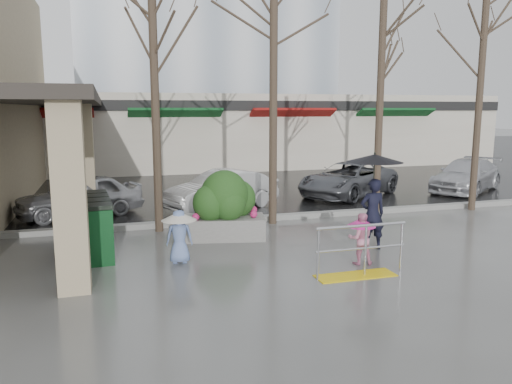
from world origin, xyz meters
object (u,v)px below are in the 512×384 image
tree_east (484,38)px  planter (225,206)px  child_blue (179,230)px  car_b (222,190)px  woman (373,190)px  car_a (80,196)px  news_boxes (99,225)px  tree_midwest (274,33)px  car_c (348,179)px  car_d (467,175)px  tree_west (153,34)px  tree_mideast (382,52)px  child_pink (361,235)px  handrail (359,257)px

tree_east → planter: 9.70m
tree_east → child_blue: 11.31m
car_b → woman: bearing=-1.2°
car_a → news_boxes: bearing=-9.9°
tree_midwest → car_b: bearing=110.9°
planter → car_a: planter is taller
car_c → car_d: bearing=54.4°
tree_west → car_a: (-2.10, 2.58, -4.45)m
tree_west → car_b: size_ratio=1.78×
tree_midwest → child_blue: bearing=-136.1°
tree_west → car_d: bearing=14.5°
child_blue → tree_mideast: bearing=-147.6°
tree_west → car_a: size_ratio=1.84×
tree_east → child_blue: tree_east is taller
car_b → car_d: same height
planter → news_boxes: planter is taller
tree_east → child_blue: (-9.86, -2.95, -4.68)m
child_blue → car_d: car_d is taller
child_blue → car_d: bearing=-145.8°
woman → planter: size_ratio=1.05×
woman → car_a: size_ratio=0.61×
child_blue → car_a: car_a is taller
tree_west → car_d: tree_west is taller
child_blue → woman: bearing=-175.3°
child_pink → car_a: 8.90m
tree_midwest → handrail: bearing=-88.1°
planter → child_blue: bearing=-128.7°
woman → planter: bearing=-29.6°
tree_west → tree_east: tree_east is taller
tree_east → woman: size_ratio=3.19×
news_boxes → car_c: (8.85, 5.15, -0.01)m
planter → car_c: bearing=38.9°
tree_east → car_d: size_ratio=1.66×
tree_mideast → news_boxes: (-8.00, -1.67, -4.22)m
tree_mideast → child_pink: 6.51m
news_boxes → handrail: bearing=-36.5°
tree_midwest → child_pink: size_ratio=6.40×
woman → car_b: 6.09m
child_pink → news_boxes: size_ratio=0.47×
woman → news_boxes: woman is taller
tree_west → car_a: tree_west is taller
child_blue → news_boxes: bearing=-30.5°
handrail → car_b: bearing=98.5°
tree_mideast → car_c: tree_mideast is taller
tree_midwest → tree_west: bearing=-180.0°
handrail → tree_midwest: tree_midwest is taller
car_d → car_a: bearing=-121.0°
child_blue → car_d: (12.23, 6.14, -0.07)m
child_blue → car_b: size_ratio=0.30×
car_b → planter: bearing=-35.0°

